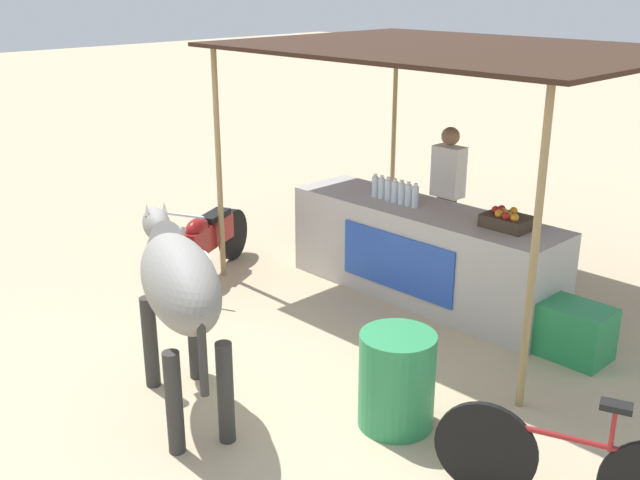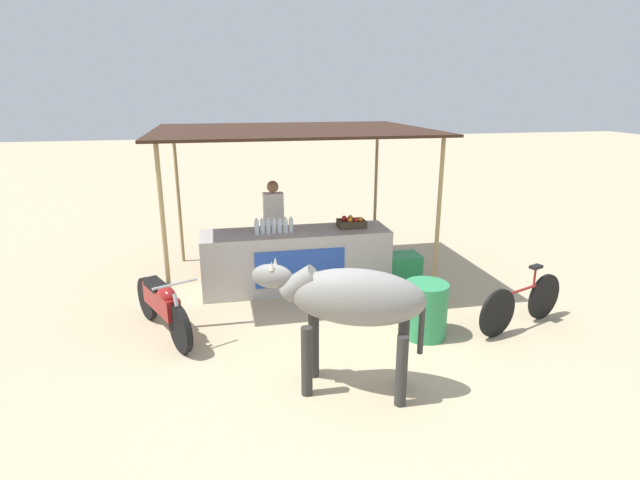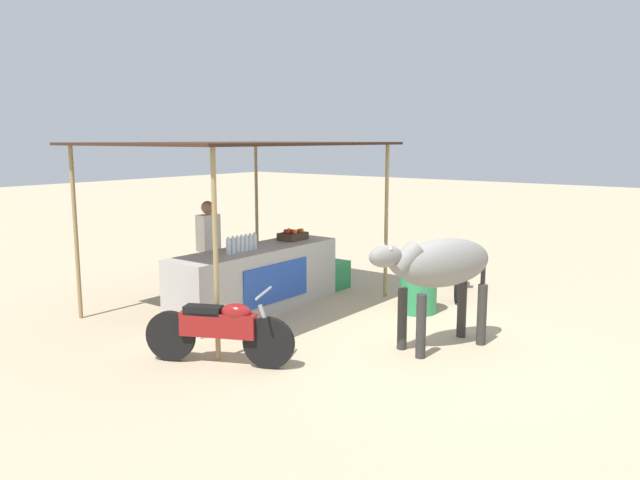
% 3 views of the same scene
% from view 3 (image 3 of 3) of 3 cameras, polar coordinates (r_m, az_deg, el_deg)
% --- Properties ---
extents(ground_plane, '(60.00, 60.00, 0.00)m').
position_cam_3_polar(ground_plane, '(8.38, 5.42, -8.81)').
color(ground_plane, tan).
extents(stall_counter, '(3.00, 0.82, 0.96)m').
position_cam_3_polar(stall_counter, '(9.55, -5.83, -3.58)').
color(stall_counter, '#B2ADA8').
rests_on(stall_counter, ground).
extents(stall_awning, '(4.20, 3.20, 2.54)m').
position_cam_3_polar(stall_awning, '(9.52, -7.37, 8.26)').
color(stall_awning, '#382319').
rests_on(stall_awning, ground).
extents(water_bottle_row, '(0.61, 0.07, 0.25)m').
position_cam_3_polar(water_bottle_row, '(9.15, -7.16, -0.36)').
color(water_bottle_row, silver).
rests_on(water_bottle_row, stall_counter).
extents(fruit_crate, '(0.44, 0.32, 0.18)m').
position_cam_3_polar(fruit_crate, '(10.16, -2.49, 0.43)').
color(fruit_crate, '#3F3326').
rests_on(fruit_crate, stall_counter).
extents(vendor_behind_counter, '(0.34, 0.22, 1.65)m').
position_cam_3_polar(vendor_behind_counter, '(9.82, -10.13, -1.12)').
color(vendor_behind_counter, '#383842').
rests_on(vendor_behind_counter, ground).
extents(cooler_box, '(0.60, 0.44, 0.48)m').
position_cam_3_polar(cooler_box, '(10.88, 0.99, -3.24)').
color(cooler_box, '#268C4C').
rests_on(cooler_box, ground).
extents(water_barrel, '(0.56, 0.56, 0.74)m').
position_cam_3_polar(water_barrel, '(9.51, 8.95, -4.38)').
color(water_barrel, '#2D8C51').
rests_on(water_barrel, ground).
extents(cow, '(1.82, 1.04, 1.44)m').
position_cam_3_polar(cow, '(7.81, 10.89, -2.42)').
color(cow, gray).
rests_on(cow, ground).
extents(motorcycle_parked, '(0.91, 1.66, 0.90)m').
position_cam_3_polar(motorcycle_parked, '(7.34, -9.10, -8.02)').
color(motorcycle_parked, black).
rests_on(motorcycle_parked, ground).
extents(bicycle_leaning, '(1.56, 0.63, 0.85)m').
position_cam_3_polar(bicycle_leaning, '(10.72, 12.60, -3.06)').
color(bicycle_leaning, black).
rests_on(bicycle_leaning, ground).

